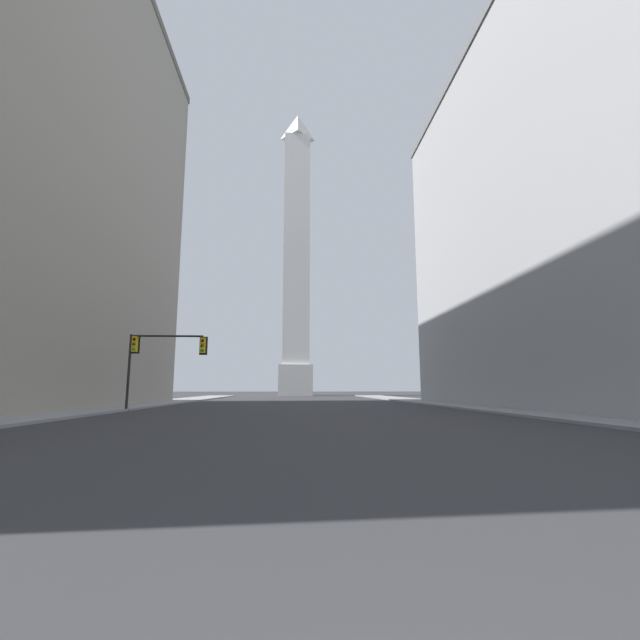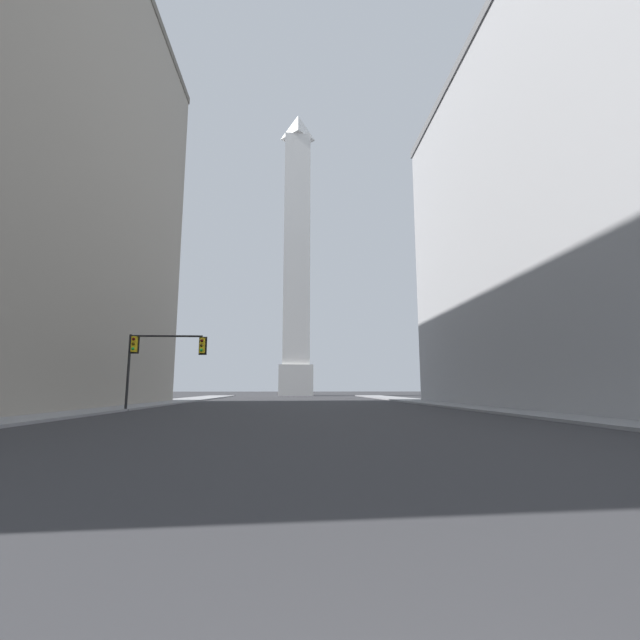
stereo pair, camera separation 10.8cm
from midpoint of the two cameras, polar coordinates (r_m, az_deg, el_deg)
sidewalk_left at (r=35.92m, az=-26.80°, el=-10.50°), size 5.00×107.52×0.15m
sidewalk_right at (r=36.36m, az=21.23°, el=-10.83°), size 5.00×107.52×0.15m
obelisk at (r=94.95m, az=-3.07°, el=8.69°), size 7.03×7.03×64.05m
traffic_light_mid_left at (r=32.68m, az=-20.90°, el=-4.02°), size 5.57×0.51×5.37m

